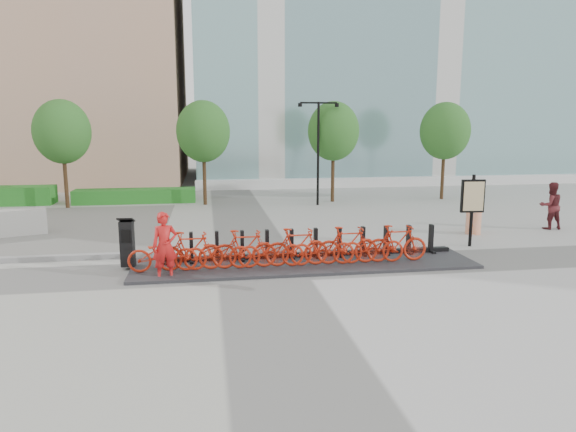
{
  "coord_description": "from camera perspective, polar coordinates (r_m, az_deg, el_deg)",
  "views": [
    {
      "loc": [
        -1.4,
        -13.56,
        3.92
      ],
      "look_at": [
        1.0,
        1.5,
        1.2
      ],
      "focal_mm": 32.0,
      "sensor_mm": 36.0,
      "label": 1
    }
  ],
  "objects": [
    {
      "name": "bike_1",
      "position": [
        13.92,
        -10.79,
        -3.83
      ],
      "size": [
        1.77,
        0.5,
        1.06
      ],
      "primitive_type": "imported",
      "rotation": [
        0.0,
        0.0,
        1.57
      ],
      "color": "#B2220D",
      "rests_on": "dock_pad"
    },
    {
      "name": "tree_2",
      "position": [
        26.35,
        5.07,
        9.36
      ],
      "size": [
        2.6,
        2.6,
        5.1
      ],
      "color": "black",
      "rests_on": "ground"
    },
    {
      "name": "tree_0",
      "position": [
        26.4,
        -23.81,
        8.55
      ],
      "size": [
        2.6,
        2.6,
        5.1
      ],
      "color": "black",
      "rests_on": "ground"
    },
    {
      "name": "tree_3",
      "position": [
        28.41,
        17.04,
        9.01
      ],
      "size": [
        2.6,
        2.6,
        5.1
      ],
      "color": "black",
      "rests_on": "ground"
    },
    {
      "name": "bike_5",
      "position": [
        14.11,
        0.99,
        -3.45
      ],
      "size": [
        1.77,
        0.5,
        1.06
      ],
      "primitive_type": "imported",
      "rotation": [
        0.0,
        0.0,
        1.57
      ],
      "color": "#B2220D",
      "rests_on": "dock_pad"
    },
    {
      "name": "bike_8",
      "position": [
        14.65,
        9.35,
        -3.29
      ],
      "size": [
        1.82,
        0.63,
        0.96
      ],
      "primitive_type": "imported",
      "rotation": [
        0.0,
        0.0,
        1.57
      ],
      "color": "#B2220D",
      "rests_on": "dock_pad"
    },
    {
      "name": "bike_4",
      "position": [
        14.02,
        -1.91,
        -3.76
      ],
      "size": [
        1.82,
        0.63,
        0.96
      ],
      "primitive_type": "imported",
      "rotation": [
        0.0,
        0.0,
        1.57
      ],
      "color": "#B2220D",
      "rests_on": "dock_pad"
    },
    {
      "name": "bike_3",
      "position": [
        13.94,
        -4.86,
        -3.65
      ],
      "size": [
        1.77,
        0.5,
        1.06
      ],
      "primitive_type": "imported",
      "rotation": [
        0.0,
        0.0,
        1.57
      ],
      "color": "#B2220D",
      "rests_on": "dock_pad"
    },
    {
      "name": "construction_barrel",
      "position": [
        19.8,
        19.92,
        -0.4
      ],
      "size": [
        0.59,
        0.59,
        1.03
      ],
      "primitive_type": "cylinder",
      "rotation": [
        0.0,
        0.0,
        0.1
      ],
      "color": "orange",
      "rests_on": "ground"
    },
    {
      "name": "dock_rail_posts",
      "position": [
        14.99,
        1.8,
        -3.06
      ],
      "size": [
        8.02,
        0.5,
        0.85
      ],
      "primitive_type": null,
      "color": "black",
      "rests_on": "dock_pad"
    },
    {
      "name": "jersey_barrier",
      "position": [
        20.81,
        -28.55,
        -0.69
      ],
      "size": [
        2.49,
        1.44,
        0.93
      ],
      "primitive_type": "cube",
      "rotation": [
        0.0,
        0.0,
        0.35
      ],
      "color": "#949494",
      "rests_on": "ground"
    },
    {
      "name": "bike_7",
      "position": [
        14.43,
        6.64,
        -3.21
      ],
      "size": [
        1.77,
        0.5,
        1.06
      ],
      "primitive_type": "imported",
      "rotation": [
        0.0,
        0.0,
        1.57
      ],
      "color": "#B2220D",
      "rests_on": "dock_pad"
    },
    {
      "name": "bike_6",
      "position": [
        14.27,
        3.85,
        -3.54
      ],
      "size": [
        1.82,
        0.63,
        0.96
      ],
      "primitive_type": "imported",
      "rotation": [
        0.0,
        0.0,
        1.57
      ],
      "color": "#B2220D",
      "rests_on": "dock_pad"
    },
    {
      "name": "bike_2",
      "position": [
        13.92,
        -7.82,
        -3.96
      ],
      "size": [
        1.82,
        0.63,
        0.96
      ],
      "primitive_type": "imported",
      "rotation": [
        0.0,
        0.0,
        1.57
      ],
      "color": "#B2220D",
      "rests_on": "dock_pad"
    },
    {
      "name": "ground",
      "position": [
        14.18,
        -3.05,
        -5.95
      ],
      "size": [
        120.0,
        120.0,
        0.0
      ],
      "primitive_type": "plane",
      "color": "#A3A3A3"
    },
    {
      "name": "pedestrian",
      "position": [
        21.83,
        27.17,
        1.03
      ],
      "size": [
        0.92,
        0.74,
        1.79
      ],
      "primitive_type": "imported",
      "rotation": [
        0.0,
        0.0,
        3.07
      ],
      "color": "#571D21",
      "rests_on": "ground"
    },
    {
      "name": "hedge_b",
      "position": [
        27.23,
        -16.58,
        2.16
      ],
      "size": [
        6.0,
        1.2,
        0.7
      ],
      "primitive_type": "cube",
      "color": "#2B7328",
      "rests_on": "ground"
    },
    {
      "name": "bike_9",
      "position": [
        14.88,
        12.0,
        -2.96
      ],
      "size": [
        1.77,
        0.5,
        1.06
      ],
      "primitive_type": "imported",
      "rotation": [
        0.0,
        0.0,
        1.57
      ],
      "color": "#B2220D",
      "rests_on": "dock_pad"
    },
    {
      "name": "streetlamp",
      "position": [
        25.16,
        3.38,
        8.3
      ],
      "size": [
        2.0,
        0.2,
        5.0
      ],
      "color": "black",
      "rests_on": "ground"
    },
    {
      "name": "glass_building",
      "position": [
        43.21,
        12.83,
        20.65
      ],
      "size": [
        32.0,
        16.0,
        24.0
      ],
      "primitive_type": "cube",
      "color": "#476374",
      "rests_on": "ground"
    },
    {
      "name": "dock_pad",
      "position": [
        14.64,
        1.91,
        -5.26
      ],
      "size": [
        9.6,
        2.4,
        0.08
      ],
      "primitive_type": "cube",
      "color": "#2B2B2F",
      "rests_on": "ground"
    },
    {
      "name": "map_sign",
      "position": [
        17.56,
        19.83,
        1.77
      ],
      "size": [
        0.77,
        0.18,
        2.35
      ],
      "rotation": [
        0.0,
        0.0,
        -0.07
      ],
      "color": "black",
      "rests_on": "ground"
    },
    {
      "name": "bike_0",
      "position": [
        13.97,
        -13.74,
        -4.1
      ],
      "size": [
        1.82,
        0.63,
        0.96
      ],
      "primitive_type": "imported",
      "rotation": [
        0.0,
        0.0,
        1.57
      ],
      "color": "#B2220D",
      "rests_on": "dock_pad"
    },
    {
      "name": "tree_1",
      "position": [
        25.56,
        -9.4,
        9.24
      ],
      "size": [
        2.6,
        2.6,
        5.1
      ],
      "color": "black",
      "rests_on": "ground"
    },
    {
      "name": "worker_red",
      "position": [
        13.45,
        -13.52,
        -3.26
      ],
      "size": [
        0.7,
        0.53,
        1.75
      ],
      "primitive_type": "imported",
      "rotation": [
        0.0,
        0.0,
        0.18
      ],
      "color": "red",
      "rests_on": "ground"
    },
    {
      "name": "kiosk",
      "position": [
        14.71,
        -17.43,
        -2.85
      ],
      "size": [
        0.46,
        0.4,
        1.38
      ],
      "rotation": [
        0.0,
        0.0,
        -0.1
      ],
      "color": "black",
      "rests_on": "dock_pad"
    }
  ]
}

